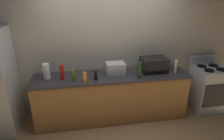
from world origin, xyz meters
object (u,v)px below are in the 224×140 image
(bottle_hot_sauce, at_px, (62,72))
(paper_towel_roll, at_px, (46,71))
(toaster_oven, at_px, (115,68))
(bottle_wine, at_px, (139,70))
(bottle_hand_soap, at_px, (176,67))
(cordless_phone, at_px, (96,75))
(microwave, at_px, (154,65))
(bottle_olive_oil, at_px, (74,75))
(bottle_dish_soap, at_px, (85,77))
(stove_range, at_px, (207,88))

(bottle_hot_sauce, bearing_deg, paper_towel_roll, 163.78)
(toaster_oven, xyz_separation_m, bottle_wine, (0.38, -0.25, 0.04))
(bottle_hand_soap, bearing_deg, paper_towel_roll, 176.70)
(bottle_hot_sauce, bearing_deg, cordless_phone, -9.09)
(toaster_oven, bearing_deg, paper_towel_roll, -179.53)
(microwave, height_order, bottle_wine, bottle_wine)
(bottle_olive_oil, relative_size, bottle_hot_sauce, 0.78)
(microwave, bearing_deg, paper_towel_roll, 179.94)
(bottle_olive_oil, bearing_deg, bottle_dish_soap, -28.13)
(bottle_wine, xyz_separation_m, bottle_hot_sauce, (-1.32, 0.16, -0.01))
(bottle_hand_soap, distance_m, bottle_hot_sauce, 2.06)
(stove_range, xyz_separation_m, bottle_wine, (-1.55, -0.19, 0.58))
(stove_range, bearing_deg, bottle_dish_soap, -174.80)
(paper_towel_roll, xyz_separation_m, bottle_olive_oil, (0.46, -0.18, -0.03))
(microwave, height_order, paper_towel_roll, same)
(stove_range, height_order, bottle_dish_soap, bottle_dish_soap)
(toaster_oven, bearing_deg, bottle_olive_oil, -165.95)
(stove_range, height_order, bottle_hand_soap, bottle_hand_soap)
(stove_range, bearing_deg, bottle_hot_sauce, -179.43)
(cordless_phone, xyz_separation_m, bottle_dish_soap, (-0.19, -0.11, 0.02))
(stove_range, height_order, cordless_phone, stove_range)
(stove_range, xyz_separation_m, bottle_dish_soap, (-2.50, -0.23, 0.53))
(cordless_phone, xyz_separation_m, bottle_hot_sauce, (-0.57, 0.09, 0.06))
(stove_range, height_order, bottle_olive_oil, bottle_olive_oil)
(cordless_phone, height_order, bottle_wine, bottle_wine)
(stove_range, relative_size, bottle_wine, 3.77)
(bottle_dish_soap, relative_size, bottle_hot_sauce, 0.69)
(microwave, bearing_deg, toaster_oven, 179.05)
(toaster_oven, height_order, bottle_hand_soap, bottle_hand_soap)
(paper_towel_roll, distance_m, cordless_phone, 0.86)
(paper_towel_roll, bearing_deg, bottle_hand_soap, -3.30)
(stove_range, bearing_deg, cordless_phone, -177.04)
(toaster_oven, distance_m, paper_towel_roll, 1.22)
(toaster_oven, height_order, bottle_hot_sauce, bottle_hot_sauce)
(stove_range, distance_m, cordless_phone, 2.37)
(stove_range, relative_size, cordless_phone, 7.20)
(cordless_phone, bearing_deg, stove_range, 10.59)
(bottle_hand_soap, height_order, bottle_hot_sauce, bottle_hot_sauce)
(cordless_phone, relative_size, bottle_dish_soap, 0.82)
(bottle_hand_soap, bearing_deg, stove_range, 5.90)
(stove_range, bearing_deg, toaster_oven, 178.21)
(cordless_phone, relative_size, bottle_wine, 0.52)
(bottle_wine, height_order, bottle_hot_sauce, bottle_wine)
(microwave, bearing_deg, stove_range, -2.31)
(stove_range, bearing_deg, bottle_olive_oil, -177.25)
(toaster_oven, relative_size, bottle_wine, 1.19)
(microwave, bearing_deg, bottle_wine, -146.49)
(cordless_phone, distance_m, bottle_hot_sauce, 0.58)
(microwave, relative_size, cordless_phone, 3.20)
(bottle_hot_sauce, bearing_deg, bottle_dish_soap, -27.89)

